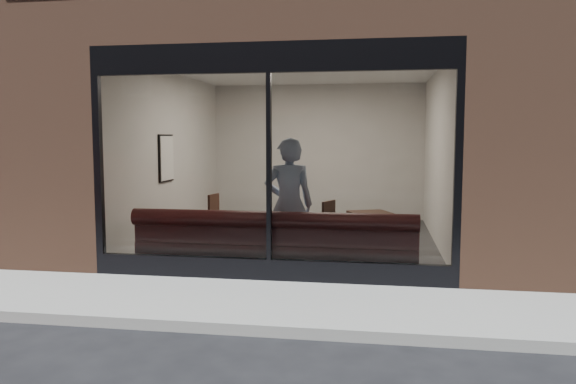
% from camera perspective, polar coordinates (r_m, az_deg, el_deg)
% --- Properties ---
extents(ground, '(120.00, 120.00, 0.00)m').
position_cam_1_polar(ground, '(5.85, -5.90, -13.96)').
color(ground, black).
rests_on(ground, ground).
extents(sidewalk_near, '(40.00, 2.00, 0.01)m').
position_cam_1_polar(sidewalk_near, '(6.77, -3.65, -11.14)').
color(sidewalk_near, gray).
rests_on(sidewalk_near, ground).
extents(kerb_near, '(40.00, 0.10, 0.12)m').
position_cam_1_polar(kerb_near, '(5.78, -6.04, -13.56)').
color(kerb_near, gray).
rests_on(kerb_near, ground).
extents(host_building_pier_left, '(2.50, 12.00, 3.20)m').
position_cam_1_polar(host_building_pier_left, '(14.30, -12.14, 4.07)').
color(host_building_pier_left, brown).
rests_on(host_building_pier_left, ground).
extents(host_building_pier_right, '(2.50, 12.00, 3.20)m').
position_cam_1_polar(host_building_pier_right, '(13.52, 19.05, 3.80)').
color(host_building_pier_right, brown).
rests_on(host_building_pier_right, ground).
extents(host_building_backfill, '(5.00, 6.00, 3.20)m').
position_cam_1_polar(host_building_backfill, '(16.39, 4.15, 4.36)').
color(host_building_backfill, brown).
rests_on(host_building_backfill, ground).
extents(cafe_floor, '(6.00, 6.00, 0.00)m').
position_cam_1_polar(cafe_floor, '(10.60, 1.19, -4.91)').
color(cafe_floor, '#2D2D30').
rests_on(cafe_floor, ground).
extents(cafe_ceiling, '(6.00, 6.00, 0.00)m').
position_cam_1_polar(cafe_ceiling, '(10.49, 1.22, 12.37)').
color(cafe_ceiling, white).
rests_on(cafe_ceiling, host_building_upper).
extents(cafe_wall_back, '(5.00, 0.00, 5.00)m').
position_cam_1_polar(cafe_wall_back, '(13.39, 3.00, 4.09)').
color(cafe_wall_back, beige).
rests_on(cafe_wall_back, ground).
extents(cafe_wall_left, '(0.00, 6.00, 6.00)m').
position_cam_1_polar(cafe_wall_left, '(11.05, -11.71, 3.66)').
color(cafe_wall_left, beige).
rests_on(cafe_wall_left, ground).
extents(cafe_wall_right, '(0.00, 6.00, 6.00)m').
position_cam_1_polar(cafe_wall_right, '(10.37, 14.98, 3.46)').
color(cafe_wall_right, beige).
rests_on(cafe_wall_right, ground).
extents(storefront_kick, '(5.00, 0.10, 0.30)m').
position_cam_1_polar(storefront_kick, '(7.72, -1.91, -7.91)').
color(storefront_kick, black).
rests_on(storefront_kick, ground).
extents(storefront_header, '(5.00, 0.10, 0.40)m').
position_cam_1_polar(storefront_header, '(7.58, -1.98, 13.52)').
color(storefront_header, black).
rests_on(storefront_header, host_building_upper).
extents(storefront_mullion, '(0.06, 0.10, 2.50)m').
position_cam_1_polar(storefront_mullion, '(7.52, -1.94, 2.51)').
color(storefront_mullion, black).
rests_on(storefront_mullion, storefront_kick).
extents(storefront_glass, '(4.80, 0.00, 4.80)m').
position_cam_1_polar(storefront_glass, '(7.49, -1.99, 2.50)').
color(storefront_glass, white).
rests_on(storefront_glass, storefront_kick).
extents(banquette, '(4.00, 0.55, 0.45)m').
position_cam_1_polar(banquette, '(8.09, -1.36, -6.74)').
color(banquette, '#3B1515').
rests_on(banquette, cafe_floor).
extents(person, '(0.78, 0.58, 1.94)m').
position_cam_1_polar(person, '(8.17, 0.08, -1.30)').
color(person, '#94A8C8').
rests_on(person, cafe_floor).
extents(cafe_table_left, '(0.73, 0.73, 0.04)m').
position_cam_1_polar(cafe_table_left, '(8.89, -9.83, -2.33)').
color(cafe_table_left, black).
rests_on(cafe_table_left, cafe_floor).
extents(cafe_table_right, '(0.80, 0.80, 0.04)m').
position_cam_1_polar(cafe_table_right, '(9.06, 8.40, -2.16)').
color(cafe_table_right, black).
rests_on(cafe_table_right, cafe_floor).
extents(cafe_chair_left, '(0.44, 0.44, 0.04)m').
position_cam_1_polar(cafe_chair_left, '(10.17, -8.49, -4.16)').
color(cafe_chair_left, black).
rests_on(cafe_chair_left, cafe_floor).
extents(cafe_chair_right, '(0.51, 0.51, 0.04)m').
position_cam_1_polar(cafe_chair_right, '(9.08, 3.06, -5.28)').
color(cafe_chair_right, black).
rests_on(cafe_chair_right, cafe_floor).
extents(wall_poster, '(0.02, 0.62, 0.82)m').
position_cam_1_polar(wall_poster, '(10.70, -12.20, 3.38)').
color(wall_poster, white).
rests_on(wall_poster, cafe_wall_left).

